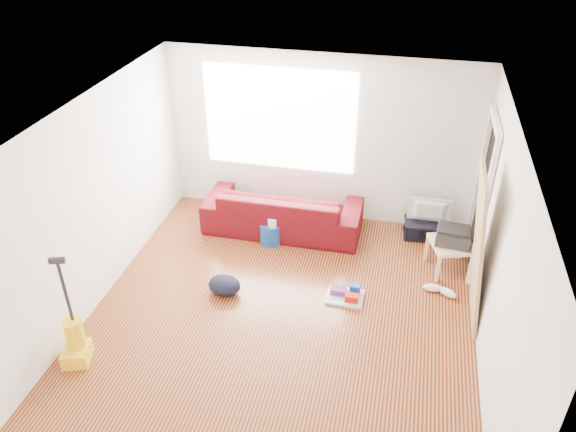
% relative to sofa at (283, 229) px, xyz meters
% --- Properties ---
extents(room, '(4.51, 5.01, 2.51)m').
position_rel_sofa_xyz_m(room, '(0.50, -1.80, 1.25)').
color(room, '#481705').
rests_on(room, ground).
extents(sofa, '(2.27, 0.89, 0.66)m').
position_rel_sofa_xyz_m(sofa, '(0.00, 0.00, 0.00)').
color(sofa, '#33080D').
rests_on(sofa, ground).
extents(tv_stand, '(0.69, 0.44, 0.25)m').
position_rel_sofa_xyz_m(tv_stand, '(2.07, 0.27, 0.13)').
color(tv_stand, black).
rests_on(tv_stand, ground).
extents(tv, '(0.61, 0.08, 0.35)m').
position_rel_sofa_xyz_m(tv, '(2.07, 0.27, 0.42)').
color(tv, black).
rests_on(tv, tv_stand).
extents(side_table, '(0.66, 0.66, 0.42)m').
position_rel_sofa_xyz_m(side_table, '(2.37, -0.46, 0.36)').
color(side_table, '#D6B381').
rests_on(side_table, ground).
extents(printer, '(0.46, 0.37, 0.23)m').
position_rel_sofa_xyz_m(printer, '(2.37, -0.46, 0.53)').
color(printer, '#242427').
rests_on(printer, side_table).
extents(bucket, '(0.38, 0.38, 0.31)m').
position_rel_sofa_xyz_m(bucket, '(-0.09, -0.38, 0.00)').
color(bucket, navy).
rests_on(bucket, ground).
extents(toilet_paper, '(0.13, 0.13, 0.12)m').
position_rel_sofa_xyz_m(toilet_paper, '(-0.05, -0.42, 0.22)').
color(toilet_paper, white).
rests_on(toilet_paper, bucket).
extents(cleaning_tray, '(0.46, 0.37, 0.16)m').
position_rel_sofa_xyz_m(cleaning_tray, '(1.13, -1.36, 0.05)').
color(cleaning_tray, silver).
rests_on(cleaning_tray, ground).
extents(backpack, '(0.45, 0.38, 0.23)m').
position_rel_sofa_xyz_m(backpack, '(-0.38, -1.60, 0.00)').
color(backpack, black).
rests_on(backpack, ground).
extents(sneakers, '(0.45, 0.23, 0.10)m').
position_rel_sofa_xyz_m(sneakers, '(2.27, -1.01, 0.05)').
color(sneakers, white).
rests_on(sneakers, ground).
extents(vacuum, '(0.36, 0.38, 1.32)m').
position_rel_sofa_xyz_m(vacuum, '(-1.58, -3.02, 0.24)').
color(vacuum, yellow).
rests_on(vacuum, ground).
extents(door_panel, '(0.24, 0.78, 1.94)m').
position_rel_sofa_xyz_m(door_panel, '(2.55, -1.41, 0.00)').
color(door_panel, tan).
rests_on(door_panel, ground).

